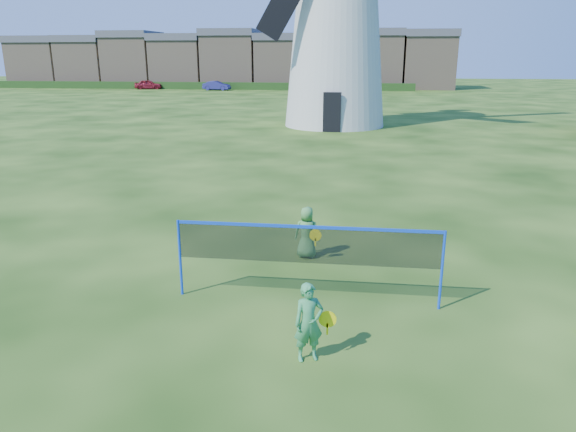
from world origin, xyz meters
The scene contains 9 objects.
ground centered at (0.00, 0.00, 0.00)m, with size 220.00×220.00×0.00m, color black.
windmill centered at (-0.11, 27.16, 7.01)m, with size 14.93×6.67×20.33m.
badminton_net centered at (0.66, -0.22, 1.14)m, with size 5.05×0.05×1.55m.
player_girl centered at (0.89, -2.27, 0.64)m, with size 0.69×0.46×1.28m.
player_boy centered at (0.43, 2.16, 0.61)m, with size 0.67×0.45×1.23m.
terraced_houses centered at (-18.28, 72.00, 3.99)m, with size 66.91×8.40×8.33m.
hedge centered at (-22.00, 66.00, 0.50)m, with size 62.00×0.80×1.00m, color #193814.
car_left centered at (-28.35, 65.33, 0.65)m, with size 1.55×3.84×1.31m, color maroon.
car_right centered at (-18.09, 64.26, 0.62)m, with size 1.32×3.78×1.24m, color navy.
Camera 1 is at (1.52, -9.64, 4.57)m, focal length 33.29 mm.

